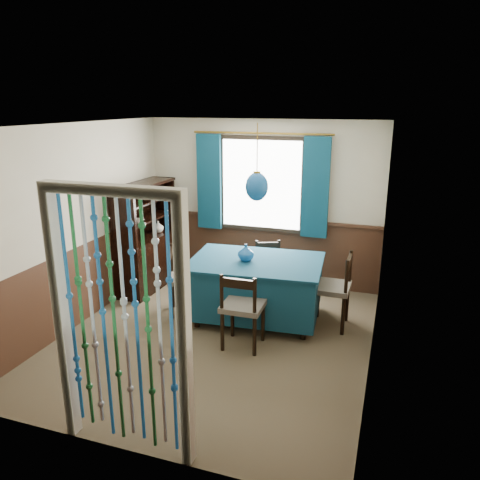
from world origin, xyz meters
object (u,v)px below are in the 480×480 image
(chair_right, at_px, (334,288))
(vase_sideboard, at_px, (158,226))
(chair_far, at_px, (269,269))
(chair_left, at_px, (183,278))
(dining_table, at_px, (256,286))
(vase_table, at_px, (246,253))
(chair_near, at_px, (242,308))
(pendant_lamp, at_px, (257,186))
(sideboard, at_px, (147,251))
(bowl_shelf, at_px, (137,221))

(chair_right, bearing_deg, vase_sideboard, 76.52)
(chair_far, distance_m, chair_left, 1.28)
(chair_left, bearing_deg, dining_table, 75.69)
(dining_table, distance_m, vase_table, 0.46)
(chair_near, bearing_deg, chair_right, 42.65)
(chair_right, distance_m, pendant_lamp, 1.58)
(chair_far, relative_size, sideboard, 0.51)
(chair_far, bearing_deg, pendant_lamp, 70.26)
(pendant_lamp, xyz_separation_m, vase_table, (-0.12, -0.04, -0.85))
(bowl_shelf, bearing_deg, chair_right, -2.18)
(bowl_shelf, xyz_separation_m, vase_sideboard, (0.00, 0.59, -0.22))
(chair_far, distance_m, pendant_lamp, 1.50)
(chair_left, bearing_deg, bowl_shelf, -133.99)
(chair_far, xyz_separation_m, bowl_shelf, (-1.79, -0.52, 0.69))
(chair_far, xyz_separation_m, chair_right, (1.01, -0.63, 0.07))
(dining_table, height_order, chair_left, chair_left)
(chair_near, distance_m, vase_table, 0.85)
(chair_right, height_order, bowl_shelf, bowl_shelf)
(chair_near, relative_size, vase_sideboard, 4.82)
(chair_left, xyz_separation_m, chair_right, (1.95, 0.24, 0.02))
(chair_near, bearing_deg, bowl_shelf, 151.69)
(chair_near, bearing_deg, sideboard, 145.28)
(chair_far, xyz_separation_m, vase_sideboard, (-1.79, 0.07, 0.46))
(chair_near, bearing_deg, vase_sideboard, 139.30)
(chair_near, distance_m, pendant_lamp, 1.47)
(chair_far, bearing_deg, chair_near, 71.73)
(pendant_lamp, bearing_deg, bowl_shelf, 173.30)
(pendant_lamp, bearing_deg, vase_sideboard, 156.10)
(sideboard, distance_m, vase_table, 1.87)
(sideboard, relative_size, vase_table, 8.26)
(vase_table, height_order, bowl_shelf, bowl_shelf)
(pendant_lamp, relative_size, vase_table, 4.76)
(chair_near, relative_size, chair_far, 1.14)
(dining_table, xyz_separation_m, sideboard, (-1.88, 0.54, 0.11))
(dining_table, distance_m, vase_sideboard, 2.03)
(dining_table, height_order, sideboard, sideboard)
(dining_table, bearing_deg, chair_right, 1.39)
(chair_right, relative_size, pendant_lamp, 1.04)
(chair_near, height_order, chair_left, chair_near)
(sideboard, relative_size, bowl_shelf, 8.19)
(chair_near, xyz_separation_m, vase_table, (-0.19, 0.72, 0.40))
(pendant_lamp, distance_m, vase_sideboard, 2.16)
(vase_sideboard, bearing_deg, chair_right, -14.02)
(chair_right, bearing_deg, bowl_shelf, 88.36)
(pendant_lamp, bearing_deg, dining_table, 104.04)
(sideboard, bearing_deg, bowl_shelf, -78.00)
(bowl_shelf, bearing_deg, dining_table, -6.70)
(dining_table, relative_size, bowl_shelf, 8.92)
(chair_near, xyz_separation_m, vase_sideboard, (-1.88, 1.57, 0.41))
(sideboard, height_order, pendant_lamp, pendant_lamp)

